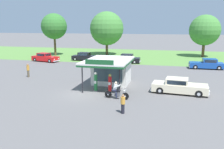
{
  "coord_description": "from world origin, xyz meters",
  "views": [
    {
      "loc": [
        7.86,
        -20.57,
        6.49
      ],
      "look_at": [
        2.14,
        2.86,
        1.4
      ],
      "focal_mm": 37.84,
      "sensor_mm": 36.0,
      "label": 1
    }
  ],
  "objects_px": {
    "gas_pump_offside": "(110,84)",
    "parked_car_back_row_far_left": "(85,57)",
    "parked_car_back_row_centre_left": "(45,58)",
    "parked_car_second_row_spare": "(207,64)",
    "parked_car_back_row_left": "(126,59)",
    "gas_pump_nearside": "(96,83)",
    "bystander_leaning_by_kiosk": "(28,70)",
    "motorcycle_with_rider": "(116,92)",
    "featured_classic_sedan": "(179,86)",
    "bystander_admiring_sedan": "(123,104)",
    "bystander_standing_back_lot": "(110,66)"
  },
  "relations": [
    {
      "from": "gas_pump_nearside",
      "to": "parked_car_second_row_spare",
      "type": "distance_m",
      "value": 20.09
    },
    {
      "from": "parked_car_second_row_spare",
      "to": "bystander_standing_back_lot",
      "type": "distance_m",
      "value": 14.69
    },
    {
      "from": "parked_car_second_row_spare",
      "to": "bystander_leaning_by_kiosk",
      "type": "distance_m",
      "value": 25.51
    },
    {
      "from": "motorcycle_with_rider",
      "to": "bystander_admiring_sedan",
      "type": "distance_m",
      "value": 3.63
    },
    {
      "from": "parked_car_back_row_left",
      "to": "parked_car_back_row_centre_left",
      "type": "bearing_deg",
      "value": -172.58
    },
    {
      "from": "parked_car_back_row_centre_left",
      "to": "parked_car_second_row_spare",
      "type": "height_order",
      "value": "parked_car_second_row_spare"
    },
    {
      "from": "parked_car_back_row_centre_left",
      "to": "bystander_standing_back_lot",
      "type": "height_order",
      "value": "bystander_standing_back_lot"
    },
    {
      "from": "featured_classic_sedan",
      "to": "bystander_standing_back_lot",
      "type": "bearing_deg",
      "value": 136.17
    },
    {
      "from": "gas_pump_offside",
      "to": "bystander_admiring_sedan",
      "type": "relative_size",
      "value": 1.24
    },
    {
      "from": "motorcycle_with_rider",
      "to": "parked_car_back_row_centre_left",
      "type": "distance_m",
      "value": 25.2
    },
    {
      "from": "featured_classic_sedan",
      "to": "bystander_standing_back_lot",
      "type": "height_order",
      "value": "bystander_standing_back_lot"
    },
    {
      "from": "featured_classic_sedan",
      "to": "parked_car_back_row_left",
      "type": "bearing_deg",
      "value": 116.17
    },
    {
      "from": "parked_car_second_row_spare",
      "to": "parked_car_back_row_left",
      "type": "xyz_separation_m",
      "value": [
        -12.87,
        2.65,
        -0.0
      ]
    },
    {
      "from": "featured_classic_sedan",
      "to": "parked_car_back_row_centre_left",
      "type": "height_order",
      "value": "parked_car_back_row_centre_left"
    },
    {
      "from": "featured_classic_sedan",
      "to": "motorcycle_with_rider",
      "type": "bearing_deg",
      "value": -150.14
    },
    {
      "from": "motorcycle_with_rider",
      "to": "bystander_admiring_sedan",
      "type": "xyz_separation_m",
      "value": [
        1.27,
        -3.4,
        0.12
      ]
    },
    {
      "from": "gas_pump_nearside",
      "to": "parked_car_back_row_left",
      "type": "distance_m",
      "value": 18.39
    },
    {
      "from": "parked_car_back_row_centre_left",
      "to": "parked_car_second_row_spare",
      "type": "relative_size",
      "value": 1.07
    },
    {
      "from": "parked_car_second_row_spare",
      "to": "bystander_admiring_sedan",
      "type": "relative_size",
      "value": 3.45
    },
    {
      "from": "gas_pump_offside",
      "to": "featured_classic_sedan",
      "type": "bearing_deg",
      "value": 11.5
    },
    {
      "from": "featured_classic_sedan",
      "to": "parked_car_back_row_left",
      "type": "xyz_separation_m",
      "value": [
        -8.38,
        17.05,
        0.03
      ]
    },
    {
      "from": "parked_car_second_row_spare",
      "to": "parked_car_back_row_left",
      "type": "distance_m",
      "value": 13.14
    },
    {
      "from": "featured_classic_sedan",
      "to": "bystander_standing_back_lot",
      "type": "xyz_separation_m",
      "value": [
        -9.04,
        8.68,
        0.13
      ]
    },
    {
      "from": "gas_pump_offside",
      "to": "parked_car_back_row_centre_left",
      "type": "height_order",
      "value": "gas_pump_offside"
    },
    {
      "from": "motorcycle_with_rider",
      "to": "bystander_leaning_by_kiosk",
      "type": "height_order",
      "value": "bystander_leaning_by_kiosk"
    },
    {
      "from": "gas_pump_nearside",
      "to": "parked_car_back_row_centre_left",
      "type": "bearing_deg",
      "value": 131.87
    },
    {
      "from": "gas_pump_nearside",
      "to": "bystander_admiring_sedan",
      "type": "height_order",
      "value": "gas_pump_nearside"
    },
    {
      "from": "motorcycle_with_rider",
      "to": "parked_car_back_row_centre_left",
      "type": "height_order",
      "value": "motorcycle_with_rider"
    },
    {
      "from": "gas_pump_nearside",
      "to": "bystander_leaning_by_kiosk",
      "type": "xyz_separation_m",
      "value": [
        -10.27,
        4.22,
        0.03
      ]
    },
    {
      "from": "featured_classic_sedan",
      "to": "bystander_standing_back_lot",
      "type": "distance_m",
      "value": 12.54
    },
    {
      "from": "gas_pump_offside",
      "to": "bystander_admiring_sedan",
      "type": "xyz_separation_m",
      "value": [
        2.31,
        -5.23,
        -0.07
      ]
    },
    {
      "from": "parked_car_back_row_centre_left",
      "to": "parked_car_second_row_spare",
      "type": "bearing_deg",
      "value": -1.61
    },
    {
      "from": "parked_car_second_row_spare",
      "to": "parked_car_back_row_left",
      "type": "bearing_deg",
      "value": 168.38
    },
    {
      "from": "gas_pump_offside",
      "to": "parked_car_back_row_centre_left",
      "type": "xyz_separation_m",
      "value": [
        -16.25,
        16.51,
        -0.15
      ]
    },
    {
      "from": "gas_pump_offside",
      "to": "bystander_leaning_by_kiosk",
      "type": "height_order",
      "value": "gas_pump_offside"
    },
    {
      "from": "motorcycle_with_rider",
      "to": "bystander_standing_back_lot",
      "type": "bearing_deg",
      "value": 106.61
    },
    {
      "from": "parked_car_second_row_spare",
      "to": "bystander_standing_back_lot",
      "type": "xyz_separation_m",
      "value": [
        -13.53,
        -5.73,
        0.1
      ]
    },
    {
      "from": "parked_car_back_row_centre_left",
      "to": "bystander_admiring_sedan",
      "type": "relative_size",
      "value": 3.68
    },
    {
      "from": "gas_pump_offside",
      "to": "parked_car_back_row_far_left",
      "type": "bearing_deg",
      "value": 116.67
    },
    {
      "from": "parked_car_back_row_centre_left",
      "to": "parked_car_back_row_left",
      "type": "relative_size",
      "value": 1.03
    },
    {
      "from": "parked_car_back_row_centre_left",
      "to": "parked_car_back_row_left",
      "type": "height_order",
      "value": "parked_car_back_row_left"
    },
    {
      "from": "parked_car_back_row_left",
      "to": "bystander_leaning_by_kiosk",
      "type": "relative_size",
      "value": 3.07
    },
    {
      "from": "gas_pump_nearside",
      "to": "bystander_admiring_sedan",
      "type": "bearing_deg",
      "value": -54.29
    },
    {
      "from": "gas_pump_nearside",
      "to": "featured_classic_sedan",
      "type": "distance_m",
      "value": 8.11
    },
    {
      "from": "featured_classic_sedan",
      "to": "gas_pump_nearside",
      "type": "bearing_deg",
      "value": -170.54
    },
    {
      "from": "gas_pump_nearside",
      "to": "parked_car_back_row_centre_left",
      "type": "distance_m",
      "value": 22.17
    },
    {
      "from": "featured_classic_sedan",
      "to": "parked_car_back_row_far_left",
      "type": "relative_size",
      "value": 1.13
    },
    {
      "from": "bystander_admiring_sedan",
      "to": "bystander_standing_back_lot",
      "type": "height_order",
      "value": "bystander_standing_back_lot"
    },
    {
      "from": "parked_car_back_row_far_left",
      "to": "parked_car_back_row_left",
      "type": "height_order",
      "value": "parked_car_back_row_left"
    },
    {
      "from": "parked_car_second_row_spare",
      "to": "gas_pump_nearside",
      "type": "bearing_deg",
      "value": -128.43
    }
  ]
}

